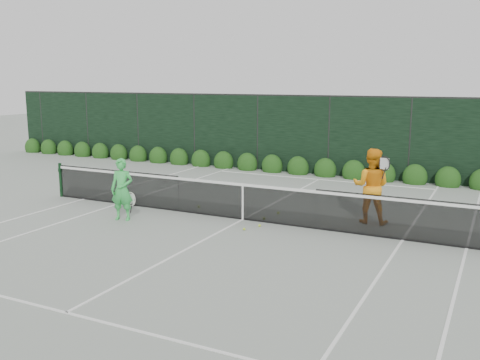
% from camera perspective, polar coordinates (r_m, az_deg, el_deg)
% --- Properties ---
extents(ground, '(80.00, 80.00, 0.00)m').
position_cam_1_polar(ground, '(14.17, 0.30, -4.26)').
color(ground, gray).
rests_on(ground, ground).
extents(tennis_net, '(12.90, 0.10, 1.07)m').
position_cam_1_polar(tennis_net, '(14.06, 0.21, -2.15)').
color(tennis_net, '#113418').
rests_on(tennis_net, ground).
extents(player_woman, '(0.69, 0.54, 1.64)m').
position_cam_1_polar(player_woman, '(14.32, -12.47, -1.00)').
color(player_woman, green).
rests_on(player_woman, ground).
extents(player_man, '(0.99, 0.80, 1.94)m').
position_cam_1_polar(player_man, '(14.07, 13.81, -0.62)').
color(player_man, orange).
rests_on(player_man, ground).
extents(court_lines, '(11.03, 23.83, 0.01)m').
position_cam_1_polar(court_lines, '(14.17, 0.30, -4.23)').
color(court_lines, white).
rests_on(court_lines, ground).
extents(windscreen_fence, '(32.00, 21.07, 3.06)m').
position_cam_1_polar(windscreen_fence, '(11.52, -5.64, -0.08)').
color(windscreen_fence, black).
rests_on(windscreen_fence, ground).
extents(hedge_row, '(31.66, 0.65, 0.94)m').
position_cam_1_polar(hedge_row, '(20.64, 9.07, 1.04)').
color(hedge_row, '#143D10').
rests_on(hedge_row, ground).
extents(tennis_balls, '(2.48, 1.92, 0.07)m').
position_cam_1_polar(tennis_balls, '(14.21, 0.89, -4.07)').
color(tennis_balls, '#B9DB30').
rests_on(tennis_balls, ground).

